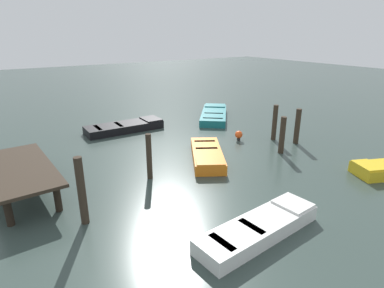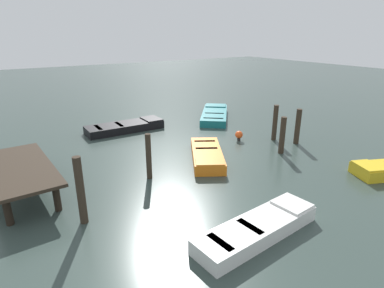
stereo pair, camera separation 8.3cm
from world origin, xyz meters
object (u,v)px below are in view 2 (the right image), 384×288
at_px(dock_segment, 20,170).
at_px(marker_buoy, 239,135).
at_px(rowboat_white, 258,228).
at_px(mooring_piling_far_left, 275,123).
at_px(mooring_piling_center, 80,191).
at_px(mooring_piling_near_right, 149,157).
at_px(mooring_piling_mid_right, 282,135).
at_px(rowboat_orange, 207,155).
at_px(rowboat_teal, 215,115).
at_px(mooring_piling_near_left, 298,126).
at_px(rowboat_black, 125,127).

xyz_separation_m(dock_segment, marker_buoy, (0.28, -9.24, -0.54)).
bearing_deg(rowboat_white, dock_segment, 124.63).
relative_size(mooring_piling_far_left, mooring_piling_center, 0.88).
xyz_separation_m(mooring_piling_far_left, mooring_piling_center, (-2.17, 9.58, 0.12)).
bearing_deg(mooring_piling_near_right, marker_buoy, -75.23).
relative_size(mooring_piling_far_left, mooring_piling_mid_right, 1.06).
bearing_deg(mooring_piling_far_left, dock_segment, 87.25).
relative_size(dock_segment, rowboat_orange, 1.26).
relative_size(rowboat_white, mooring_piling_center, 1.93).
bearing_deg(rowboat_teal, mooring_piling_center, 165.26).
bearing_deg(mooring_piling_far_left, mooring_piling_near_left, -152.86).
bearing_deg(rowboat_orange, dock_segment, -66.77).
relative_size(mooring_piling_center, mooring_piling_near_right, 1.17).
bearing_deg(mooring_piling_near_right, mooring_piling_center, 119.80).
relative_size(mooring_piling_center, marker_buoy, 4.00).
bearing_deg(mooring_piling_near_right, mooring_piling_far_left, -84.83).
distance_m(rowboat_orange, rowboat_black, 5.73).
bearing_deg(rowboat_teal, rowboat_white, -171.87).
bearing_deg(dock_segment, rowboat_black, -51.27).
height_order(rowboat_black, mooring_piling_near_left, mooring_piling_near_left).
height_order(rowboat_white, mooring_piling_mid_right, mooring_piling_mid_right).
xyz_separation_m(rowboat_orange, marker_buoy, (1.12, -2.66, 0.07)).
bearing_deg(rowboat_teal, rowboat_orange, -179.95).
xyz_separation_m(mooring_piling_center, marker_buoy, (2.97, -8.07, -0.68)).
distance_m(mooring_piling_near_left, mooring_piling_mid_right, 1.63).
height_order(rowboat_teal, mooring_piling_center, mooring_piling_center).
distance_m(rowboat_white, mooring_piling_far_left, 7.98).
height_order(dock_segment, rowboat_black, dock_segment).
bearing_deg(mooring_piling_far_left, rowboat_white, 130.65).
xyz_separation_m(dock_segment, rowboat_white, (-5.70, -4.72, -0.61)).
distance_m(rowboat_black, mooring_piling_near_right, 6.09).
height_order(dock_segment, mooring_piling_near_left, mooring_piling_near_left).
distance_m(rowboat_black, mooring_piling_near_left, 8.58).
bearing_deg(mooring_piling_mid_right, rowboat_orange, 70.36).
distance_m(mooring_piling_center, mooring_piling_near_right, 3.13).
height_order(rowboat_teal, mooring_piling_mid_right, mooring_piling_mid_right).
distance_m(rowboat_orange, mooring_piling_near_right, 2.79).
bearing_deg(rowboat_teal, rowboat_black, 124.00).
bearing_deg(marker_buoy, dock_segment, 91.71).
distance_m(mooring_piling_near_right, marker_buoy, 5.57).
bearing_deg(mooring_piling_far_left, mooring_piling_center, 102.78).
xyz_separation_m(rowboat_white, mooring_piling_far_left, (5.18, -6.03, 0.63)).
relative_size(rowboat_white, mooring_piling_near_right, 2.25).
distance_m(mooring_piling_far_left, mooring_piling_mid_right, 1.79).
relative_size(mooring_piling_center, mooring_piling_mid_right, 1.21).
bearing_deg(rowboat_white, mooring_piling_mid_right, 32.09).
height_order(mooring_piling_center, mooring_piling_mid_right, mooring_piling_center).
bearing_deg(mooring_piling_near_left, rowboat_white, 123.08).
relative_size(rowboat_teal, rowboat_black, 1.03).
height_order(mooring_piling_near_left, marker_buoy, mooring_piling_near_left).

